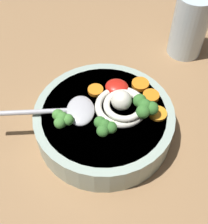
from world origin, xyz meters
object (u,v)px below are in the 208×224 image
Objects in this scene: soup_bowl at (104,121)px; drinking_glass at (190,25)px; noodle_pile at (122,105)px; soup_spoon at (70,110)px.

drinking_glass reaches higher than soup_bowl.
noodle_pile is 0.71× the size of drinking_glass.
soup_bowl is 4.65cm from noodle_pile.
soup_bowl is 27.27cm from drinking_glass.
soup_spoon is (-7.46, -3.35, -0.35)cm from noodle_pile.
noodle_pile is at bearing -106.41° from drinking_glass.
soup_spoon reaches higher than soup_bowl.
drinking_glass reaches higher than soup_spoon.
noodle_pile is 24.91cm from drinking_glass.
drinking_glass is (7.04, 23.89, 0.11)cm from noodle_pile.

